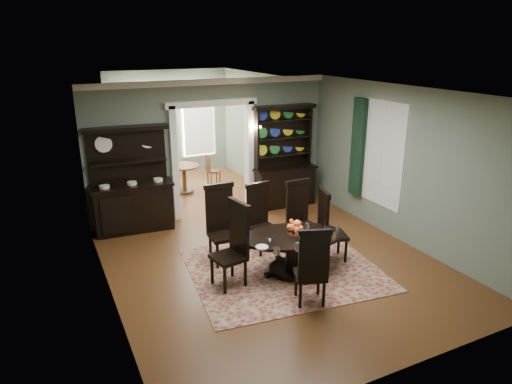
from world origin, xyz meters
TOP-DOWN VIEW (x-y plane):
  - room at (0.00, 0.04)m, footprint 5.51×6.01m
  - parlor at (0.00, 5.53)m, footprint 3.51×3.50m
  - doorway_trim at (0.00, 3.00)m, footprint 2.08×0.25m
  - right_window at (2.69, 0.93)m, footprint 0.15×1.47m
  - wall_sconce at (0.95, 2.85)m, footprint 0.27×0.21m
  - rug at (0.07, -0.16)m, footprint 3.43×3.06m
  - dining_table at (0.15, -0.29)m, footprint 1.92×1.90m
  - centerpiece at (0.20, -0.34)m, footprint 1.57×1.01m
  - chair_far_left at (-0.74, 0.68)m, footprint 0.55×0.52m
  - chair_far_mid at (0.07, 0.76)m, footprint 0.53×0.51m
  - chair_far_right at (0.77, 0.51)m, footprint 0.51×0.47m
  - chair_end_left at (-0.88, -0.21)m, footprint 0.57×0.59m
  - chair_end_right at (0.94, -0.17)m, footprint 0.58×0.60m
  - chair_near at (-0.12, -1.32)m, footprint 0.60×0.58m
  - sideboard at (-1.88, 2.75)m, footprint 1.68×0.70m
  - welsh_dresser at (1.67, 2.74)m, footprint 1.54×0.61m
  - parlor_table at (-0.19, 4.63)m, footprint 0.79×0.79m
  - parlor_chair_left at (-0.47, 4.99)m, footprint 0.37×0.37m
  - parlor_chair_right at (0.65, 4.87)m, footprint 0.36×0.36m

SIDE VIEW (x-z plane):
  - rug at x=0.07m, z-range 0.00..0.01m
  - parlor_chair_right at x=0.65m, z-range 0.03..0.89m
  - parlor_chair_left at x=-0.47m, z-range 0.03..0.91m
  - dining_table at x=0.15m, z-range 0.13..0.82m
  - parlor_table at x=-0.19m, z-range 0.11..0.85m
  - chair_near at x=-0.12m, z-range 0.03..1.30m
  - chair_far_mid at x=0.07m, z-range 0.03..1.33m
  - chair_end_right at x=0.94m, z-range 0.03..1.36m
  - chair_far_right at x=0.77m, z-range 0.03..1.36m
  - chair_end_left at x=-0.88m, z-range 0.04..1.44m
  - chair_far_left at x=-0.74m, z-range 0.04..1.45m
  - sideboard at x=-1.88m, z-range -0.33..1.84m
  - centerpiece at x=0.20m, z-range 0.63..0.89m
  - welsh_dresser at x=1.67m, z-range -0.33..2.05m
  - parlor at x=0.00m, z-range 0.01..3.02m
  - room at x=0.00m, z-range 0.07..3.08m
  - right_window at x=2.69m, z-range 0.54..2.66m
  - doorway_trim at x=0.00m, z-range 0.33..2.90m
  - wall_sconce at x=0.95m, z-range 1.79..1.99m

